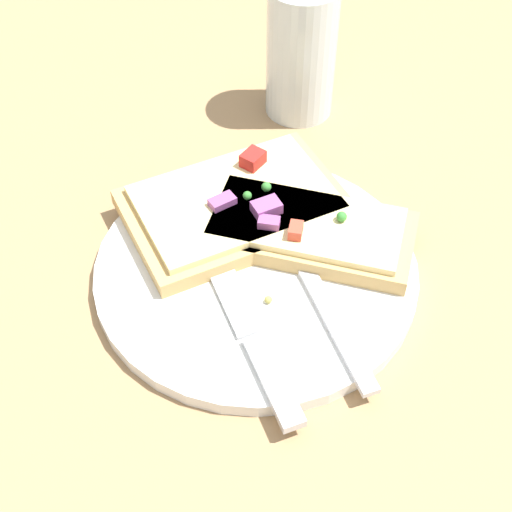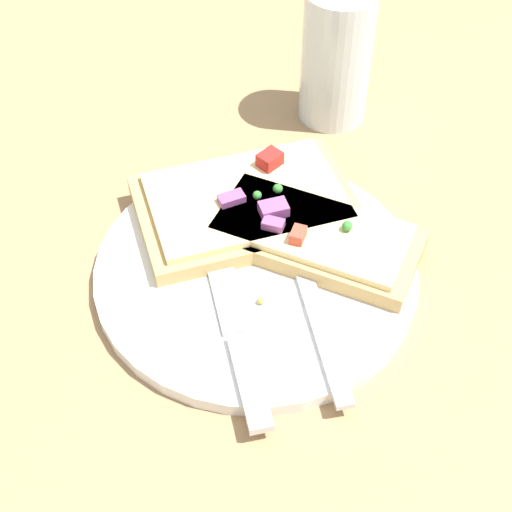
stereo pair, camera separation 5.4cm
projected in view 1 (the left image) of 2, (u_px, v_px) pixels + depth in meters
name	position (u px, v px, depth m)	size (l,w,h in m)	color
ground_plane	(256.00, 275.00, 0.55)	(4.00, 4.00, 0.00)	#9E7A51
plate	(256.00, 270.00, 0.55)	(0.25, 0.25, 0.01)	white
fork	(301.00, 261.00, 0.55)	(0.22, 0.03, 0.01)	silver
knife	(249.00, 330.00, 0.50)	(0.20, 0.02, 0.01)	silver
pizza_slice_main	(236.00, 205.00, 0.58)	(0.12, 0.18, 0.03)	tan
pizza_slice_corner	(306.00, 230.00, 0.56)	(0.16, 0.18, 0.03)	tan
crumb_scatter	(251.00, 273.00, 0.54)	(0.07, 0.01, 0.01)	tan
drinking_glass	(301.00, 52.00, 0.65)	(0.06, 0.06, 0.13)	silver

